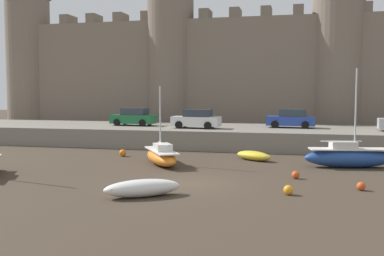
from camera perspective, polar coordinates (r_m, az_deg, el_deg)
name	(u,v)px	position (r m, az deg, el deg)	size (l,w,h in m)	color
ground_plane	(192,184)	(23.14, 0.00, -7.06)	(160.00, 160.00, 0.00)	#423528
quay_road	(237,136)	(39.75, 5.69, -1.03)	(67.24, 10.00, 1.56)	gray
castle	(250,65)	(50.61, 7.42, 7.90)	(61.21, 5.97, 20.23)	#7A6B5B
sailboat_midflat_right	(161,156)	(28.96, -3.91, -3.56)	(3.85, 5.04, 5.06)	orange
rowboat_near_channel_right	(254,155)	(31.07, 7.82, -3.47)	(2.93, 2.47, 0.64)	yellow
sailboat_midflat_centre	(349,157)	(29.51, 19.35, -3.44)	(5.74, 2.50, 6.11)	#234793
rowboat_foreground_right	(142,188)	(20.36, -6.33, -7.55)	(3.54, 2.86, 0.78)	silver
mooring_buoy_off_centre	(361,186)	(22.96, 20.68, -6.93)	(0.41, 0.41, 0.41)	#E04C1E
mooring_buoy_near_shore	(296,175)	(24.97, 13.03, -5.82)	(0.42, 0.42, 0.42)	#E04C1E
mooring_buoy_near_channel	(288,190)	(21.08, 12.14, -7.70)	(0.45, 0.45, 0.45)	orange
mooring_buoy_mid_mud	(123,153)	(33.04, -8.78, -3.14)	(0.51, 0.51, 0.51)	orange
car_quay_centre_east	(197,119)	(38.44, 0.58, 1.13)	(4.20, 2.09, 1.62)	silver
car_quay_centre_west	(291,119)	(39.97, 12.50, 1.15)	(4.20, 2.09, 1.62)	#263F99
car_quay_east	(134,117)	(41.89, -7.41, 1.38)	(4.20, 2.09, 1.62)	#1E6638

